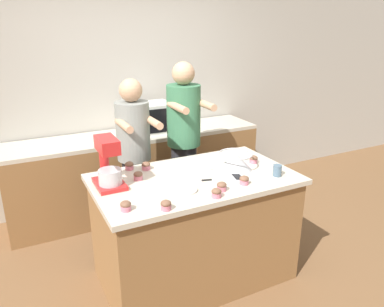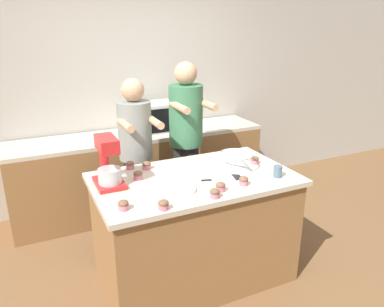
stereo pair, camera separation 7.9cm
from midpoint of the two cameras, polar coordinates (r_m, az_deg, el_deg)
ground_plane at (r=3.40m, az=1.04°, el=-17.94°), size 16.00×16.00×0.00m
back_wall at (r=4.40m, az=-9.09°, el=9.84°), size 10.00×0.06×2.70m
island_counter at (r=3.14m, az=1.10°, el=-11.26°), size 1.57×0.92×0.92m
back_counter at (r=4.32m, az=-7.14°, el=-2.67°), size 2.80×0.60×0.90m
person_left at (r=3.51m, az=-7.82°, el=-0.96°), size 0.32×0.49×1.60m
person_right at (r=3.66m, az=-0.27°, el=1.13°), size 0.34×0.50×1.73m
stand_mixer at (r=2.80m, az=-11.90°, el=-1.61°), size 0.20×0.30×0.37m
mixing_bowl at (r=3.07m, az=7.42°, el=-1.17°), size 0.28×0.28×0.14m
baking_tray at (r=3.09m, az=-0.60°, el=-2.04°), size 0.39×0.28×0.04m
microwave_oven at (r=4.18m, az=-5.21°, el=5.50°), size 0.44×0.35×0.32m
cell_phone at (r=2.94m, az=7.68°, el=-3.64°), size 0.10×0.16×0.01m
drinking_glass at (r=3.01m, az=13.66°, el=-2.67°), size 0.07×0.07×0.09m
small_plate at (r=2.70m, az=-0.77°, el=-5.51°), size 0.21×0.21×0.02m
knife at (r=2.88m, az=4.05°, el=-4.02°), size 0.22×0.07×0.01m
cupcake_0 at (r=2.60m, az=4.37°, el=-6.05°), size 0.07×0.07×0.07m
cupcake_1 at (r=2.70m, az=5.21°, el=-5.06°), size 0.07×0.07×0.07m
cupcake_2 at (r=3.25m, az=10.22°, el=-0.96°), size 0.07×0.07×0.07m
cupcake_3 at (r=2.82m, az=8.67°, el=-4.12°), size 0.07×0.07×0.07m
cupcake_4 at (r=3.10m, az=-6.21°, el=-1.79°), size 0.07×0.07×0.07m
cupcake_5 at (r=2.46m, az=-9.51°, el=-7.75°), size 0.07×0.07×0.07m
cupcake_6 at (r=2.44m, az=-3.45°, el=-7.80°), size 0.07×0.07×0.07m
cupcake_7 at (r=2.91m, az=-7.46°, el=-3.27°), size 0.07×0.07×0.07m
cupcake_8 at (r=3.12m, az=-8.72°, el=-1.74°), size 0.07×0.07×0.07m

